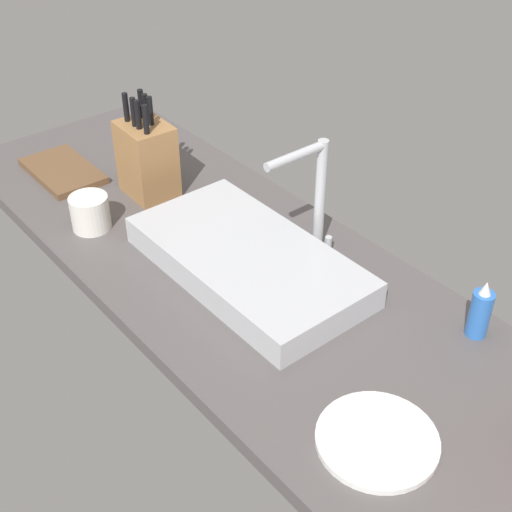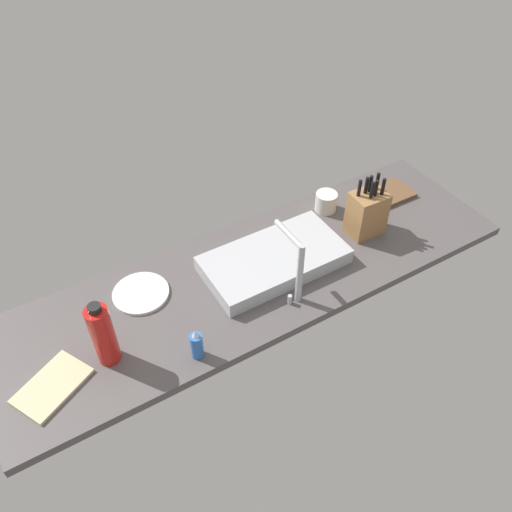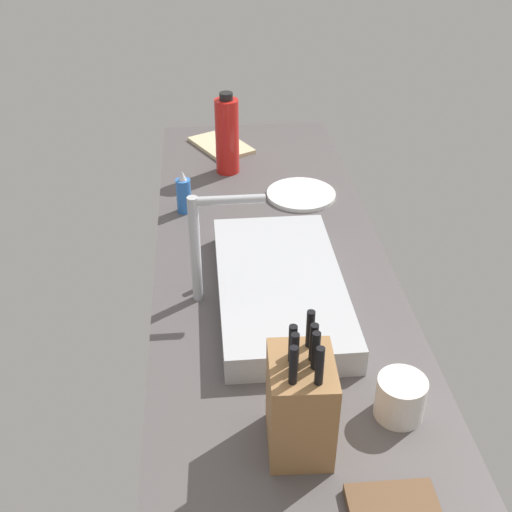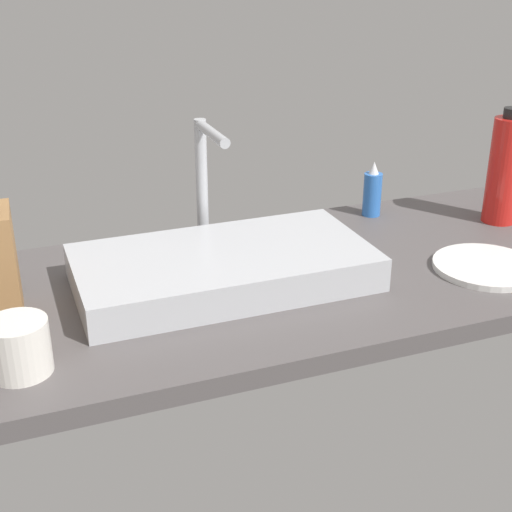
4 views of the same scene
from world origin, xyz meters
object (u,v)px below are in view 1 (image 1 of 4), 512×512
object	(u,v)px
sink_basin	(249,260)
cutting_board	(63,171)
coffee_mug	(90,213)
knife_block	(147,158)
dinner_plate	(377,440)
soap_bottle	(480,312)
faucet	(314,187)

from	to	relation	value
sink_basin	cutting_board	world-z (taller)	sink_basin
sink_basin	coffee_mug	distance (cm)	41.50
sink_basin	knife_block	xyz separation A→B (cm)	(-42.52, 1.49, 6.70)
sink_basin	dinner_plate	distance (cm)	51.20
knife_block	dinner_plate	bearing A→B (deg)	-6.23
cutting_board	coffee_mug	bearing A→B (deg)	-13.12
cutting_board	soap_bottle	distance (cm)	113.93
faucet	cutting_board	distance (cm)	74.56
sink_basin	dinner_plate	xyz separation A→B (cm)	(49.50, -12.80, -2.57)
sink_basin	soap_bottle	size ratio (longest dim) A/B	4.22
coffee_mug	faucet	bearing A→B (deg)	41.17
sink_basin	coffee_mug	size ratio (longest dim) A/B	5.88
knife_block	cutting_board	distance (cm)	27.80
dinner_plate	coffee_mug	size ratio (longest dim) A/B	2.24
sink_basin	faucet	distance (cm)	21.04
dinner_plate	faucet	bearing A→B (deg)	148.39
sink_basin	faucet	xyz separation A→B (cm)	(2.02, 16.42, 12.99)
cutting_board	soap_bottle	size ratio (longest dim) A/B	1.92
sink_basin	soap_bottle	world-z (taller)	soap_bottle
knife_block	dinner_plate	distance (cm)	93.58
dinner_plate	coffee_mug	world-z (taller)	coffee_mug
knife_block	soap_bottle	distance (cm)	88.44
sink_basin	soap_bottle	distance (cm)	48.66
cutting_board	dinner_plate	xyz separation A→B (cm)	(114.91, -1.31, -0.30)
sink_basin	knife_block	world-z (taller)	knife_block
knife_block	coffee_mug	bearing A→B (deg)	-72.63
knife_block	soap_bottle	xyz separation A→B (cm)	(85.98, 20.25, -4.37)
cutting_board	knife_block	bearing A→B (deg)	29.56
faucet	dinner_plate	distance (cm)	57.88
knife_block	soap_bottle	world-z (taller)	knife_block
sink_basin	soap_bottle	xyz separation A→B (cm)	(43.47, 21.74, 2.33)
soap_bottle	knife_block	bearing A→B (deg)	-166.75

